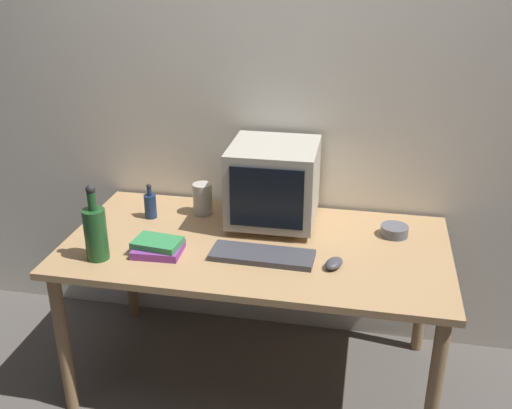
{
  "coord_description": "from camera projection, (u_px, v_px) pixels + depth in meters",
  "views": [
    {
      "loc": [
        0.44,
        -2.22,
        1.89
      ],
      "look_at": [
        0.0,
        0.0,
        0.88
      ],
      "focal_mm": 42.04,
      "sensor_mm": 36.0,
      "label": 1
    }
  ],
  "objects": [
    {
      "name": "ground_plane",
      "position": [
        256.0,
        375.0,
        2.84
      ],
      "size": [
        6.0,
        6.0,
        0.0
      ],
      "primitive_type": "plane",
      "color": "#56514C"
    },
    {
      "name": "back_wall",
      "position": [
        276.0,
        91.0,
        2.76
      ],
      "size": [
        4.0,
        0.08,
        2.5
      ],
      "primitive_type": "cube",
      "color": "silver",
      "rests_on": "ground"
    },
    {
      "name": "desk",
      "position": [
        256.0,
        258.0,
        2.58
      ],
      "size": [
        1.63,
        0.84,
        0.7
      ],
      "color": "tan",
      "rests_on": "ground"
    },
    {
      "name": "crt_monitor",
      "position": [
        274.0,
        183.0,
        2.66
      ],
      "size": [
        0.39,
        0.39,
        0.37
      ],
      "color": "#B2AD9E",
      "rests_on": "desk"
    },
    {
      "name": "keyboard",
      "position": [
        262.0,
        255.0,
        2.43
      ],
      "size": [
        0.42,
        0.16,
        0.02
      ],
      "primitive_type": "cube",
      "rotation": [
        0.0,
        0.0,
        -0.02
      ],
      "color": "#3F3F47",
      "rests_on": "desk"
    },
    {
      "name": "computer_mouse",
      "position": [
        334.0,
        263.0,
        2.36
      ],
      "size": [
        0.09,
        0.12,
        0.04
      ],
      "primitive_type": "ellipsoid",
      "rotation": [
        0.0,
        0.0,
        -0.39
      ],
      "color": "#3F3F47",
      "rests_on": "desk"
    },
    {
      "name": "bottle_tall",
      "position": [
        96.0,
        232.0,
        2.39
      ],
      "size": [
        0.09,
        0.09,
        0.32
      ],
      "color": "#1E4C23",
      "rests_on": "desk"
    },
    {
      "name": "bottle_short",
      "position": [
        150.0,
        205.0,
        2.77
      ],
      "size": [
        0.06,
        0.06,
        0.17
      ],
      "color": "navy",
      "rests_on": "desk"
    },
    {
      "name": "book_stack",
      "position": [
        158.0,
        247.0,
        2.46
      ],
      "size": [
        0.2,
        0.17,
        0.06
      ],
      "color": "#843893",
      "rests_on": "desk"
    },
    {
      "name": "cd_spindle",
      "position": [
        394.0,
        231.0,
        2.61
      ],
      "size": [
        0.12,
        0.12,
        0.04
      ],
      "primitive_type": "cylinder",
      "color": "#595B66",
      "rests_on": "desk"
    },
    {
      "name": "metal_canister",
      "position": [
        203.0,
        199.0,
        2.8
      ],
      "size": [
        0.09,
        0.09,
        0.15
      ],
      "primitive_type": "cylinder",
      "color": "#B7B2A8",
      "rests_on": "desk"
    }
  ]
}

